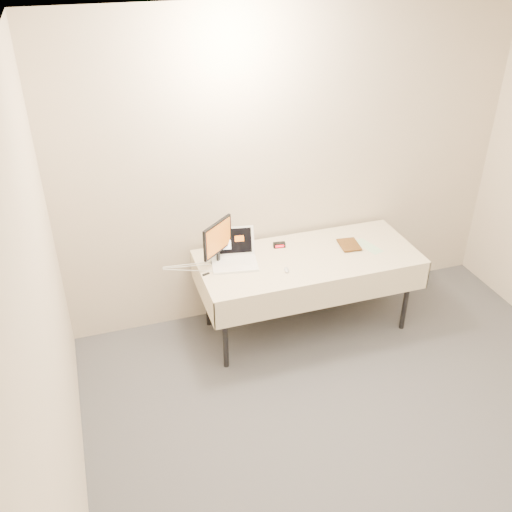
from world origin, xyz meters
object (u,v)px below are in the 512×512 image
object	(u,v)px
monitor	(218,240)
laptop	(234,254)
table	(308,262)
book	(341,236)

from	to	relation	value
monitor	laptop	bearing A→B (deg)	-44.51
table	monitor	size ratio (longest dim) A/B	4.97
table	laptop	xyz separation A→B (m)	(-0.62, 0.13, 0.12)
table	book	xyz separation A→B (m)	(0.32, 0.06, 0.17)
table	book	size ratio (longest dim) A/B	8.47
table	book	distance (m)	0.37
table	monitor	world-z (taller)	monitor
table	monitor	xyz separation A→B (m)	(-0.75, 0.13, 0.28)
table	laptop	world-z (taller)	laptop
monitor	book	size ratio (longest dim) A/B	1.70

